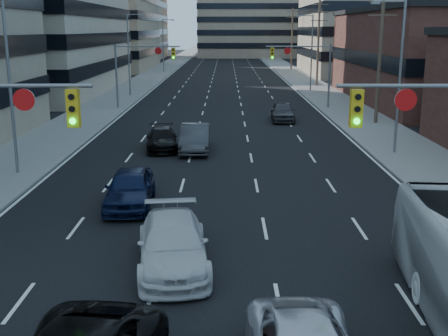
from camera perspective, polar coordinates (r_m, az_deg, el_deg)
road_surface at (r=138.36m, az=0.11°, el=10.90°), size 18.00×300.00×0.02m
sidewalk_left at (r=138.86m, az=-4.73°, el=10.89°), size 5.00×300.00×0.15m
sidewalk_right at (r=138.81m, az=4.95°, el=10.89°), size 5.00×300.00×0.15m
office_left_far at (r=110.87m, az=-12.82°, el=13.94°), size 20.00×30.00×16.00m
office_right_far at (r=99.28m, az=15.04°, el=13.27°), size 22.00×28.00×14.00m
bg_block_left at (r=150.87m, az=-10.94°, el=14.71°), size 24.00×24.00×20.00m
bg_block_right at (r=141.75m, az=13.51°, el=13.03°), size 22.00×22.00×12.00m
signal_far_left at (r=53.85m, az=-8.47°, el=10.53°), size 6.09×0.33×6.00m
signal_far_right at (r=53.75m, az=8.24°, el=10.53°), size 6.09×0.33×6.00m
utility_pole_block at (r=45.76m, az=15.58°, el=11.44°), size 2.20×0.28×11.00m
utility_pole_midblock at (r=75.12m, az=9.56°, el=12.54°), size 2.20×0.28×11.00m
utility_pole_distant at (r=104.85m, az=6.92°, el=12.98°), size 2.20×0.28×11.00m
streetlight_left_near at (r=30.21m, az=-20.70°, el=8.64°), size 2.03×0.22×9.00m
streetlight_left_mid at (r=64.10m, az=-9.54°, el=11.68°), size 2.03×0.22×9.00m
streetlight_left_far at (r=98.77m, az=-6.11°, el=12.53°), size 2.03×0.22×9.00m
streetlight_right_near at (r=34.72m, az=17.23°, el=9.49°), size 2.03×0.22×9.00m
streetlight_right_far at (r=68.93m, az=8.78°, el=11.86°), size 2.03×0.22×9.00m
white_van at (r=17.96m, az=-5.22°, el=-7.71°), size 2.80×5.55×1.55m
sedan_blue at (r=24.16m, az=-9.54°, el=-2.03°), size 2.15×4.86×1.63m
sedan_grey_center at (r=34.72m, az=-2.97°, el=3.05°), size 1.85×5.06×1.66m
sedan_black_far at (r=35.39m, az=-6.33°, el=2.94°), size 2.42×4.83×1.35m
sedan_grey_right at (r=46.51m, az=5.99°, el=5.73°), size 2.06×4.70×1.58m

